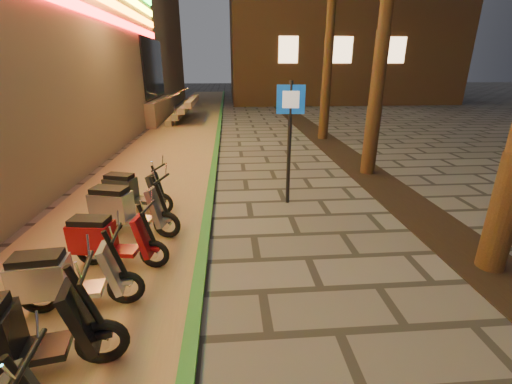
{
  "coord_description": "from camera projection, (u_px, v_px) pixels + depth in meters",
  "views": [
    {
      "loc": [
        -0.4,
        -2.31,
        2.98
      ],
      "look_at": [
        -0.03,
        2.45,
        1.2
      ],
      "focal_mm": 24.0,
      "sensor_mm": 36.0,
      "label": 1
    }
  ],
  "objects": [
    {
      "name": "parking_strip",
      "position": [
        169.0,
        152.0,
        12.38
      ],
      "size": [
        3.4,
        60.0,
        0.01
      ],
      "primitive_type": "cube",
      "color": "#8C7251",
      "rests_on": "ground"
    },
    {
      "name": "green_curb",
      "position": [
        216.0,
        150.0,
        12.49
      ],
      "size": [
        0.18,
        60.0,
        0.1
      ],
      "primitive_type": "cube",
      "color": "#296D29",
      "rests_on": "ground"
    },
    {
      "name": "planting_strip",
      "position": [
        399.0,
        197.0,
        8.16
      ],
      "size": [
        1.2,
        40.0,
        0.02
      ],
      "primitive_type": "cube",
      "color": "black",
      "rests_on": "ground"
    },
    {
      "name": "pedestrian_sign",
      "position": [
        290.0,
        127.0,
        7.29
      ],
      "size": [
        0.59,
        0.12,
        2.68
      ],
      "rotation": [
        0.0,
        0.0,
        -0.11
      ],
      "color": "black",
      "rests_on": "ground"
    },
    {
      "name": "scooter_5",
      "position": [
        7.0,
        337.0,
        3.28
      ],
      "size": [
        1.74,
        0.75,
        1.22
      ],
      "rotation": [
        0.0,
        0.0,
        0.18
      ],
      "color": "black",
      "rests_on": "ground"
    },
    {
      "name": "scooter_6",
      "position": [
        62.0,
        279.0,
        4.27
      ],
      "size": [
        1.55,
        0.58,
        1.09
      ],
      "rotation": [
        0.0,
        0.0,
        0.1
      ],
      "color": "black",
      "rests_on": "ground"
    },
    {
      "name": "scooter_7",
      "position": [
        107.0,
        239.0,
        5.25
      ],
      "size": [
        1.52,
        0.62,
        1.07
      ],
      "rotation": [
        0.0,
        0.0,
        -0.14
      ],
      "color": "black",
      "rests_on": "ground"
    },
    {
      "name": "scooter_8",
      "position": [
        125.0,
        209.0,
        6.24
      ],
      "size": [
        1.67,
        0.83,
        1.18
      ],
      "rotation": [
        0.0,
        0.0,
        -0.26
      ],
      "color": "black",
      "rests_on": "ground"
    },
    {
      "name": "scooter_9",
      "position": [
        131.0,
        191.0,
        7.28
      ],
      "size": [
        1.5,
        0.78,
        1.07
      ],
      "rotation": [
        0.0,
        0.0,
        -0.29
      ],
      "color": "black",
      "rests_on": "ground"
    }
  ]
}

